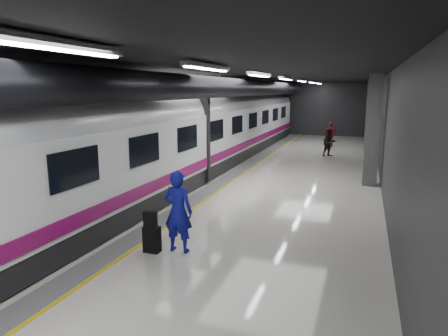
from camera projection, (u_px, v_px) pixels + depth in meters
The scene contains 9 objects.
ground at pixel (249, 187), 16.08m from camera, with size 40.00×40.00×0.00m, color beige.
platform_hall at pixel (250, 98), 16.38m from camera, with size 10.02×40.02×4.51m.
train at pixel (176, 133), 16.74m from camera, with size 3.05×38.00×4.05m.
traveler_main at pixel (178, 212), 9.53m from camera, with size 0.73×0.48×2.00m, color #171BAE.
suitcase_main at pixel (152, 239), 9.60m from camera, with size 0.39×0.25×0.64m, color black.
shoulder_bag at pixel (150, 219), 9.46m from camera, with size 0.30×0.16×0.40m, color black.
traveler_far_a at pixel (330, 142), 23.41m from camera, with size 0.80×0.62×1.64m, color black.
traveler_far_b at pixel (330, 135), 27.23m from camera, with size 1.00×0.42×1.71m, color maroon.
suitcase_far at pixel (326, 142), 28.21m from camera, with size 0.31×0.20×0.46m, color black.
Camera 1 is at (4.20, -15.09, 3.85)m, focal length 32.00 mm.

